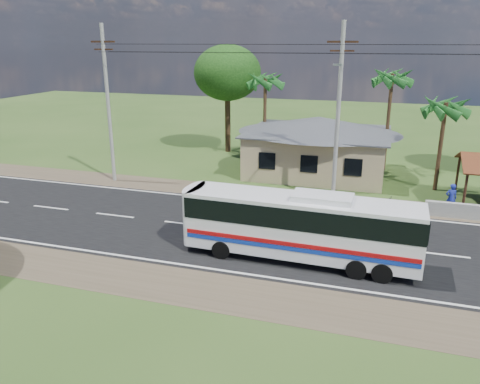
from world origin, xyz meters
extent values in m
plane|color=#2C491A|center=(0.00, 0.00, 0.00)|extent=(120.00, 120.00, 0.00)
cube|color=black|center=(0.00, 0.00, 0.01)|extent=(120.00, 10.00, 0.02)
cube|color=brown|center=(0.00, 6.50, 0.01)|extent=(120.00, 3.00, 0.01)
cube|color=brown|center=(0.00, -6.50, 0.01)|extent=(120.00, 3.00, 0.01)
cube|color=silver|center=(0.00, 4.70, 0.03)|extent=(120.00, 0.15, 0.01)
cube|color=silver|center=(0.00, -4.70, 0.03)|extent=(120.00, 0.15, 0.01)
cube|color=silver|center=(0.00, 0.00, 0.03)|extent=(120.00, 0.15, 0.01)
cube|color=tan|center=(1.00, 13.00, 1.60)|extent=(10.00, 8.00, 3.20)
cube|color=#4C4F54|center=(1.00, 13.00, 3.25)|extent=(10.60, 8.60, 0.10)
pyramid|color=#4C4F54|center=(1.00, 13.00, 4.40)|extent=(12.40, 10.00, 1.20)
cube|color=black|center=(-2.00, 8.98, 1.70)|extent=(1.20, 0.08, 1.20)
cube|color=black|center=(1.00, 8.98, 1.70)|extent=(1.20, 0.08, 1.20)
cube|color=black|center=(4.00, 8.98, 1.70)|extent=(1.20, 0.08, 1.20)
cylinder|color=#362013|center=(10.70, 6.70, 1.30)|extent=(0.16, 0.16, 2.60)
cylinder|color=#362013|center=(10.70, 10.30, 1.30)|extent=(0.16, 0.16, 2.60)
cylinder|color=#9E9E99|center=(-13.00, 6.50, 5.50)|extent=(0.26, 0.26, 11.00)
cube|color=#362013|center=(-13.00, 6.50, 9.80)|extent=(1.80, 0.12, 0.12)
cube|color=#362013|center=(-13.00, 6.50, 9.30)|extent=(1.40, 0.10, 0.10)
cylinder|color=#9E9E99|center=(3.00, 6.50, 5.50)|extent=(0.26, 0.26, 11.00)
cube|color=#362013|center=(3.00, 6.50, 9.80)|extent=(1.80, 0.12, 0.12)
cube|color=#362013|center=(3.00, 6.50, 9.30)|extent=(1.40, 0.10, 0.10)
cylinder|color=gray|center=(3.00, 5.50, 8.60)|extent=(0.08, 2.00, 0.08)
cube|color=gray|center=(3.00, 4.50, 8.60)|extent=(0.50, 0.18, 0.12)
cylinder|color=black|center=(-5.00, 6.50, 9.60)|extent=(16.00, 0.02, 0.02)
cylinder|color=#47301E|center=(9.50, 11.00, 3.00)|extent=(0.28, 0.28, 6.00)
cylinder|color=#47301E|center=(6.00, 15.50, 3.75)|extent=(0.28, 0.28, 7.50)
cylinder|color=#47301E|center=(-4.00, 16.00, 3.50)|extent=(0.28, 0.28, 7.00)
cylinder|color=#47301E|center=(-8.00, 18.00, 2.97)|extent=(0.50, 0.50, 5.95)
ellipsoid|color=#13330E|center=(-8.00, 18.00, 7.15)|extent=(6.00, 6.00, 4.92)
cube|color=white|center=(2.51, -2.56, 1.74)|extent=(10.75, 2.48, 2.67)
cube|color=black|center=(2.51, -2.56, 2.41)|extent=(10.80, 2.54, 0.98)
cube|color=black|center=(-2.84, -2.43, 2.10)|extent=(0.16, 2.05, 1.60)
cube|color=#9A090C|center=(2.49, -3.69, 1.25)|extent=(10.52, 0.28, 0.20)
cube|color=#0D2C96|center=(2.49, -3.69, 1.03)|extent=(10.52, 0.28, 0.20)
cube|color=white|center=(3.40, -2.58, 3.21)|extent=(2.71, 1.49, 0.27)
cylinder|color=black|center=(-1.08, -3.50, 0.45)|extent=(0.90, 0.33, 0.89)
cylinder|color=black|center=(-1.03, -1.45, 0.45)|extent=(0.90, 0.33, 0.89)
cylinder|color=black|center=(5.16, -3.64, 0.45)|extent=(0.90, 0.33, 0.89)
cylinder|color=black|center=(5.21, -1.59, 0.45)|extent=(0.90, 0.33, 0.89)
cylinder|color=black|center=(6.23, -3.67, 0.45)|extent=(0.90, 0.33, 0.89)
cylinder|color=black|center=(6.28, -1.62, 0.45)|extent=(0.90, 0.33, 0.89)
imported|color=black|center=(6.05, 5.62, 0.47)|extent=(1.91, 1.07, 0.95)
imported|color=navy|center=(9.95, 6.42, 0.91)|extent=(0.74, 0.56, 1.82)
camera|label=1|loc=(5.74, -22.51, 9.86)|focal=35.00mm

